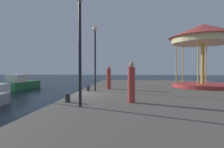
{
  "coord_description": "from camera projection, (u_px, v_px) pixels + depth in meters",
  "views": [
    {
      "loc": [
        3.38,
        -11.45,
        2.37
      ],
      "look_at": [
        2.05,
        4.7,
        1.91
      ],
      "focal_mm": 29.21,
      "sensor_mm": 36.0,
      "label": 1
    }
  ],
  "objects": [
    {
      "name": "ground_plane",
      "position": [
        75.0,
        105.0,
        11.75
      ],
      "size": [
        120.0,
        120.0,
        0.0
      ],
      "primitive_type": "plane",
      "color": "black"
    },
    {
      "name": "person_mid_promenade",
      "position": [
        109.0,
        78.0,
        14.13
      ],
      "size": [
        0.34,
        0.34,
        1.82
      ],
      "color": "#B23833",
      "rests_on": "quay_dock"
    },
    {
      "name": "motorboat_green",
      "position": [
        20.0,
        84.0,
        21.17
      ],
      "size": [
        2.37,
        4.98,
        1.72
      ],
      "color": "#236638",
      "rests_on": "ground"
    },
    {
      "name": "bollard_south",
      "position": [
        88.0,
        88.0,
        12.84
      ],
      "size": [
        0.24,
        0.24,
        0.4
      ],
      "primitive_type": "cylinder",
      "color": "#2D2D33",
      "rests_on": "quay_dock"
    },
    {
      "name": "bollard_center",
      "position": [
        68.0,
        98.0,
        8.54
      ],
      "size": [
        0.24,
        0.24,
        0.4
      ],
      "primitive_type": "cylinder",
      "color": "#2D2D33",
      "rests_on": "quay_dock"
    },
    {
      "name": "lamp_post_far_end",
      "position": [
        95.0,
        47.0,
        12.91
      ],
      "size": [
        0.36,
        0.36,
        4.6
      ],
      "color": "black",
      "rests_on": "quay_dock"
    },
    {
      "name": "carousel",
      "position": [
        203.0,
        40.0,
        15.38
      ],
      "size": [
        5.64,
        5.64,
        5.35
      ],
      "color": "#B23333",
      "rests_on": "quay_dock"
    },
    {
      "name": "lamp_post_mid_promenade",
      "position": [
        80.0,
        30.0,
        7.45
      ],
      "size": [
        0.36,
        0.36,
        4.67
      ],
      "color": "black",
      "rests_on": "quay_dock"
    },
    {
      "name": "quay_dock",
      "position": [
        184.0,
        101.0,
        11.18
      ],
      "size": [
        13.71,
        27.25,
        0.8
      ],
      "primitive_type": "cube",
      "color": "#5B564F",
      "rests_on": "ground"
    },
    {
      "name": "person_far_corner",
      "position": [
        131.0,
        83.0,
        8.46
      ],
      "size": [
        0.34,
        0.34,
        1.89
      ],
      "color": "#B23833",
      "rests_on": "quay_dock"
    }
  ]
}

